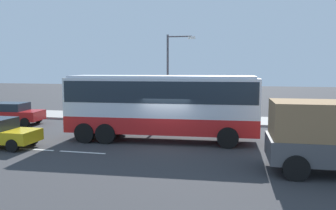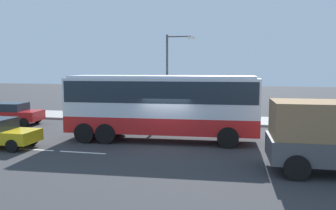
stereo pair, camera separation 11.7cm
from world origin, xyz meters
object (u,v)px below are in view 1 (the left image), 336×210
(coach_bus, at_px, (162,101))
(pedestrian_near_curb, at_px, (144,107))
(street_lamp, at_px, (171,71))
(car_red_compact, at_px, (12,113))

(coach_bus, distance_m, pedestrian_near_curb, 7.82)
(coach_bus, bearing_deg, street_lamp, 94.20)
(coach_bus, bearing_deg, car_red_compact, 162.49)
(car_red_compact, xyz_separation_m, street_lamp, (11.13, 3.43, 3.07))
(car_red_compact, bearing_deg, coach_bus, -19.42)
(car_red_compact, distance_m, pedestrian_near_curb, 9.68)
(pedestrian_near_curb, height_order, street_lamp, street_lamp)
(coach_bus, distance_m, car_red_compact, 12.44)
(car_red_compact, relative_size, pedestrian_near_curb, 2.86)
(pedestrian_near_curb, bearing_deg, street_lamp, 3.03)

